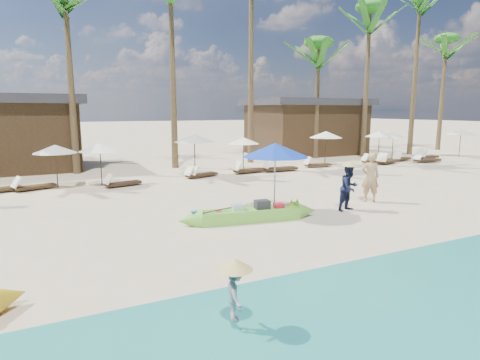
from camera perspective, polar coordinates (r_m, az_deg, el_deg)
name	(u,v)px	position (r m, az deg, el deg)	size (l,w,h in m)	color
ground	(250,239)	(10.97, 1.42, -8.34)	(240.00, 240.00, 0.00)	beige
wet_sand_strip	(393,327)	(7.26, 20.90, -18.98)	(240.00, 4.50, 0.01)	tan
green_canoe	(250,214)	(12.58, 1.44, -4.92)	(5.05, 1.14, 0.64)	#67BC39
tourist	(370,177)	(15.82, 18.04, 0.36)	(0.69, 0.45, 1.89)	tan
vendor_green	(349,188)	(14.28, 15.28, -1.04)	(0.79, 0.61, 1.62)	#121832
vendor_yellow	(235,293)	(6.48, -0.70, -15.77)	(0.58, 0.33, 0.89)	gray
blue_umbrella	(275,150)	(13.12, 5.02, 4.27)	(2.21, 2.21, 2.38)	#99999E
resort_parasol_4	(55,149)	(19.42, -24.82, 4.02)	(1.89, 1.89, 1.94)	#3B2918
lounger_4_right	(32,186)	(19.57, -27.49, -0.75)	(1.81, 1.06, 0.59)	#3B2918
resort_parasol_5	(100,147)	(19.35, -19.32, 4.41)	(1.91, 1.91, 1.96)	#3B2918
lounger_5_left	(121,183)	(19.00, -16.61, -0.35)	(1.74, 0.91, 0.57)	#3B2918
resort_parasol_6	(194,138)	(21.15, -6.50, 5.95)	(2.16, 2.16, 2.22)	#3B2918
lounger_6_left	(202,174)	(20.83, -5.40, 0.88)	(1.69, 1.02, 0.55)	#3B2918
lounger_6_right	(198,174)	(20.74, -5.94, 0.84)	(1.73, 0.91, 0.56)	#3B2918
resort_parasol_7	(243,141)	(22.95, 0.49, 5.62)	(1.86, 1.86, 1.91)	#3B2918
lounger_7_left	(247,169)	(22.09, 1.05, 1.51)	(1.94, 0.79, 0.64)	#3B2918
lounger_7_right	(279,168)	(22.82, 5.51, 1.77)	(2.03, 0.73, 0.68)	#3B2918
resort_parasol_8	(326,135)	(25.79, 12.12, 6.34)	(2.08, 2.08, 2.14)	#3B2918
lounger_8_left	(316,164)	(24.88, 10.80, 2.24)	(1.77, 0.77, 0.58)	#3B2918
resort_parasol_9	(379,134)	(29.23, 19.22, 6.21)	(1.97, 1.97, 2.03)	#3B2918
lounger_9_left	(373,161)	(27.49, 18.44, 2.63)	(1.82, 0.88, 0.59)	#3B2918
lounger_9_right	(387,161)	(27.60, 20.16, 2.61)	(2.09, 1.24, 0.68)	#3B2918
resort_parasol_10	(393,135)	(29.54, 20.98, 6.01)	(1.90, 1.90, 1.96)	#3B2918
lounger_10_left	(401,158)	(29.63, 21.96, 2.89)	(1.74, 0.95, 0.57)	#3B2918
lounger_10_right	(426,159)	(29.41, 24.93, 2.70)	(1.98, 0.76, 0.66)	#3B2918
resort_parasol_11	(461,132)	(33.89, 28.93, 6.03)	(2.02, 2.02, 2.08)	#3B2918
lounger_11_left	(427,156)	(31.34, 25.08, 3.08)	(2.03, 0.93, 0.67)	#3B2918
palm_3	(66,9)	(24.13, -23.56, 21.42)	(2.08, 2.08, 10.52)	brown
palm_4	(171,2)	(25.01, -9.83, 23.68)	(2.08, 2.08, 11.70)	brown
palm_6	(318,58)	(29.81, 11.08, 16.69)	(2.08, 2.08, 8.51)	brown
palm_7	(369,31)	(31.82, 17.89, 19.50)	(2.08, 2.08, 11.08)	brown
palm_8	(419,19)	(34.99, 24.12, 20.19)	(2.08, 2.08, 12.70)	brown
palm_9	(446,55)	(39.51, 27.20, 15.56)	(2.08, 2.08, 9.82)	brown
pavilion_east	(305,126)	(32.71, 9.29, 7.60)	(8.80, 6.60, 4.30)	#3B2918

